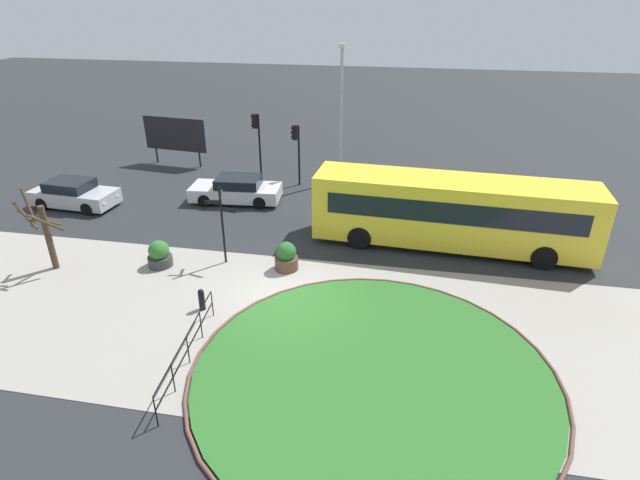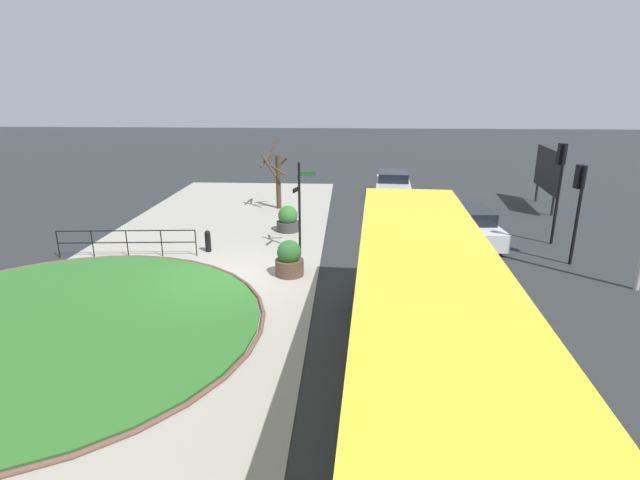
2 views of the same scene
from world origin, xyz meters
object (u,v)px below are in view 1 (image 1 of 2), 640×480
at_px(car_near_lane, 74,194).
at_px(street_tree_bare, 45,231).
at_px(bus_yellow, 452,211).
at_px(planter_near_signpost, 159,255).
at_px(planter_kerbside, 286,257).
at_px(lamppost_tall, 341,111).
at_px(traffic_light_near, 257,133).
at_px(bollard_foreground, 202,299).
at_px(traffic_light_far, 296,142).
at_px(car_far_lane, 236,190).
at_px(signpost_directional, 222,220).
at_px(billboard_left, 175,135).

distance_m(car_near_lane, street_tree_bare, 6.80).
bearing_deg(car_near_lane, bus_yellow, 0.71).
xyz_separation_m(car_near_lane, planter_near_signpost, (7.09, -4.95, -0.16)).
bearing_deg(planter_kerbside, lamppost_tall, 87.06).
xyz_separation_m(bus_yellow, planter_near_signpost, (-11.32, -3.90, -1.13)).
bearing_deg(car_near_lane, lamppost_tall, 30.04).
relative_size(traffic_light_near, planter_kerbside, 3.24).
bearing_deg(street_tree_bare, bollard_foreground, -13.01).
xyz_separation_m(planter_near_signpost, street_tree_bare, (-4.00, -1.02, 1.16)).
xyz_separation_m(bollard_foreground, traffic_light_far, (0.42, 12.69, 2.06)).
distance_m(bus_yellow, traffic_light_near, 12.27).
bearing_deg(traffic_light_far, lamppost_tall, -160.94).
distance_m(car_far_lane, lamppost_tall, 7.11).
xyz_separation_m(lamppost_tall, planter_near_signpost, (-5.54, -11.13, -3.51)).
bearing_deg(lamppost_tall, car_near_lane, -153.95).
distance_m(signpost_directional, traffic_light_far, 9.39).
bearing_deg(lamppost_tall, traffic_light_far, -155.50).
xyz_separation_m(bollard_foreground, car_near_lane, (-9.92, 7.55, 0.23)).
relative_size(traffic_light_far, planter_near_signpost, 3.07).
distance_m(car_far_lane, traffic_light_near, 3.93).
relative_size(signpost_directional, bollard_foreground, 4.00).
bearing_deg(planter_near_signpost, bollard_foreground, -42.53).
height_order(traffic_light_far, planter_near_signpost, traffic_light_far).
relative_size(car_near_lane, traffic_light_far, 1.28).
xyz_separation_m(car_far_lane, traffic_light_far, (2.50, 2.99, 1.85)).
height_order(traffic_light_near, planter_kerbside, traffic_light_near).
bearing_deg(bus_yellow, traffic_light_far, -34.27).
bearing_deg(planter_near_signpost, lamppost_tall, 63.52).
height_order(bollard_foreground, car_near_lane, car_near_lane).
xyz_separation_m(car_near_lane, lamppost_tall, (12.63, 6.18, 3.35)).
relative_size(lamppost_tall, street_tree_bare, 2.21).
distance_m(signpost_directional, billboard_left, 13.64).
distance_m(signpost_directional, lamppost_tall, 11.03).
bearing_deg(signpost_directional, billboard_left, 122.47).
bearing_deg(planter_kerbside, traffic_light_far, 100.51).
bearing_deg(traffic_light_far, car_near_lane, 20.96).
xyz_separation_m(car_far_lane, billboard_left, (-5.62, 5.17, 1.27)).
height_order(lamppost_tall, street_tree_bare, lamppost_tall).
bearing_deg(bus_yellow, signpost_directional, 22.77).
xyz_separation_m(bus_yellow, billboard_left, (-16.19, 8.36, 0.28)).
distance_m(car_near_lane, planter_near_signpost, 8.65).
relative_size(lamppost_tall, planter_near_signpost, 6.78).
relative_size(bus_yellow, traffic_light_near, 3.03).
height_order(bollard_foreground, planter_near_signpost, planter_near_signpost).
relative_size(bus_yellow, planter_near_signpost, 10.56).
bearing_deg(car_near_lane, planter_kerbside, -15.59).
relative_size(bollard_foreground, planter_kerbside, 0.70).
relative_size(car_far_lane, street_tree_bare, 1.40).
height_order(signpost_directional, car_far_lane, signpost_directional).
bearing_deg(traffic_light_near, planter_near_signpost, 84.72).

